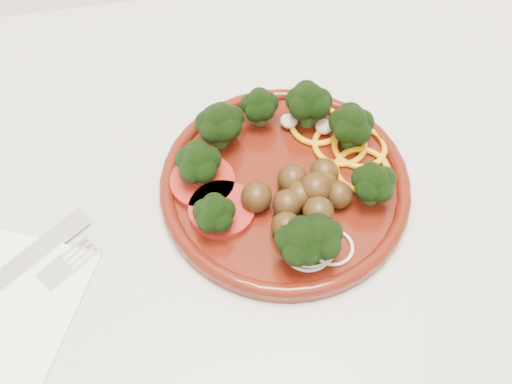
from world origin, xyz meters
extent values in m
cube|color=silver|center=(0.00, 1.70, 0.43)|extent=(2.40, 0.60, 0.87)
cube|color=#BAB6B0|center=(0.00, 1.70, 0.89)|extent=(2.40, 0.60, 0.03)
cylinder|color=#461008|center=(0.16, 1.69, 0.91)|extent=(0.24, 0.24, 0.01)
torus|color=#461008|center=(0.16, 1.69, 0.91)|extent=(0.24, 0.24, 0.01)
sphere|color=#3F290F|center=(0.14, 1.64, 0.93)|extent=(0.03, 0.03, 0.03)
sphere|color=#3F290F|center=(0.20, 1.66, 0.93)|extent=(0.03, 0.03, 0.03)
sphere|color=#3F290F|center=(0.15, 1.66, 0.93)|extent=(0.03, 0.03, 0.03)
sphere|color=#3F290F|center=(0.17, 1.64, 0.93)|extent=(0.03, 0.03, 0.03)
sphere|color=#3F290F|center=(0.18, 1.67, 0.93)|extent=(0.03, 0.03, 0.03)
sphere|color=#3F290F|center=(0.19, 1.69, 0.93)|extent=(0.03, 0.03, 0.03)
sphere|color=#3F290F|center=(0.12, 1.67, 0.93)|extent=(0.03, 0.03, 0.03)
sphere|color=#3F290F|center=(0.16, 1.69, 0.93)|extent=(0.03, 0.03, 0.03)
sphere|color=#3F290F|center=(0.19, 1.68, 0.93)|extent=(0.03, 0.03, 0.03)
sphere|color=#3F290F|center=(0.16, 1.67, 0.93)|extent=(0.03, 0.03, 0.03)
torus|color=orange|center=(0.22, 1.73, 0.92)|extent=(0.06, 0.06, 0.01)
torus|color=orange|center=(0.23, 1.69, 0.92)|extent=(0.06, 0.06, 0.01)
torus|color=orange|center=(0.20, 1.76, 0.92)|extent=(0.06, 0.06, 0.01)
torus|color=orange|center=(0.24, 1.72, 0.92)|extent=(0.06, 0.06, 0.01)
cylinder|color=#720A07|center=(0.08, 1.71, 0.92)|extent=(0.06, 0.06, 0.01)
cylinder|color=#720A07|center=(0.09, 1.67, 0.92)|extent=(0.06, 0.06, 0.01)
torus|color=beige|center=(0.16, 1.62, 0.91)|extent=(0.05, 0.05, 0.00)
torus|color=beige|center=(0.18, 1.62, 0.91)|extent=(0.04, 0.04, 0.00)
torus|color=beige|center=(0.16, 1.63, 0.91)|extent=(0.05, 0.05, 0.00)
ellipsoid|color=#C6B793|center=(0.17, 1.76, 0.92)|extent=(0.02, 0.02, 0.01)
ellipsoid|color=#C6B793|center=(0.11, 1.76, 0.92)|extent=(0.02, 0.02, 0.01)
ellipsoid|color=#C6B793|center=(0.21, 1.75, 0.92)|extent=(0.02, 0.02, 0.01)
cube|color=silver|center=(-0.08, 1.66, 0.91)|extent=(0.11, 0.09, 0.00)
cube|color=silver|center=(-0.06, 1.64, 0.91)|extent=(0.04, 0.03, 0.00)
cube|color=silver|center=(-0.04, 1.65, 0.91)|extent=(0.03, 0.02, 0.00)
cube|color=silver|center=(-0.04, 1.65, 0.91)|extent=(0.03, 0.02, 0.00)
cube|color=silver|center=(-0.04, 1.66, 0.91)|extent=(0.03, 0.02, 0.00)
cube|color=silver|center=(-0.05, 1.66, 0.91)|extent=(0.03, 0.02, 0.00)
camera|label=1|loc=(0.06, 1.36, 1.41)|focal=45.00mm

